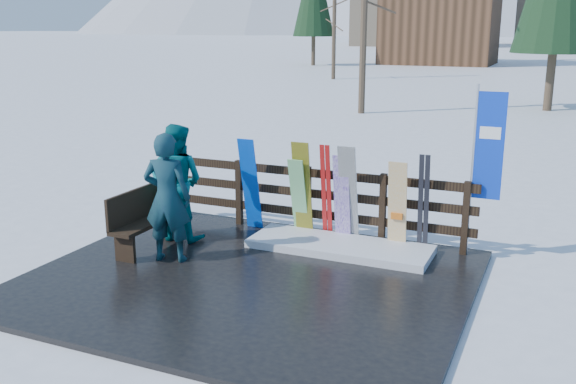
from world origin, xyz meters
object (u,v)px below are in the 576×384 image
at_px(snowboard_3, 342,199).
at_px(snowboard_2, 302,190).
at_px(snowboard_5, 397,206).
at_px(snowboard_0, 250,184).
at_px(person_back, 176,182).
at_px(snowboard_4, 348,195).
at_px(bench, 144,217).
at_px(person_front, 167,198).
at_px(snowboard_1, 299,197).
at_px(rental_flag, 485,152).

bearing_deg(snowboard_3, snowboard_2, -180.00).
bearing_deg(snowboard_5, snowboard_0, -180.00).
bearing_deg(snowboard_5, person_back, -165.33).
bearing_deg(snowboard_4, person_back, -161.17).
distance_m(snowboard_2, snowboard_4, 0.79).
relative_size(snowboard_0, snowboard_4, 1.00).
xyz_separation_m(snowboard_3, snowboard_4, (0.11, -0.00, 0.08)).
bearing_deg(snowboard_4, snowboard_0, -180.00).
bearing_deg(bench, snowboard_2, 37.34).
xyz_separation_m(bench, person_front, (0.64, -0.27, 0.45)).
bearing_deg(snowboard_1, bench, -141.73).
height_order(snowboard_0, snowboard_5, snowboard_0).
relative_size(snowboard_1, snowboard_3, 0.93).
relative_size(snowboard_4, rental_flag, 0.63).
distance_m(snowboard_0, person_front, 1.88).
bearing_deg(rental_flag, snowboard_1, -174.64).
distance_m(bench, person_back, 0.81).
xyz_separation_m(snowboard_1, snowboard_2, (0.07, -0.00, 0.14)).
bearing_deg(snowboard_4, person_front, -140.28).
bearing_deg(snowboard_2, bench, -142.66).
bearing_deg(person_front, snowboard_1, -140.19).
relative_size(snowboard_4, person_front, 0.85).
bearing_deg(snowboard_1, snowboard_2, -0.00).
bearing_deg(rental_flag, snowboard_4, -172.37).
height_order(snowboard_1, rental_flag, rental_flag).
xyz_separation_m(snowboard_3, person_back, (-2.53, -0.90, 0.23)).
xyz_separation_m(person_front, person_back, (-0.45, 0.92, -0.01)).
distance_m(snowboard_5, rental_flag, 1.53).
height_order(snowboard_2, snowboard_3, snowboard_2).
xyz_separation_m(bench, snowboard_0, (1.08, 1.55, 0.29)).
bearing_deg(person_front, snowboard_2, -141.53).
distance_m(bench, snowboard_0, 1.91).
distance_m(snowboard_1, person_front, 2.28).
bearing_deg(snowboard_0, person_front, -103.51).
xyz_separation_m(rental_flag, person_front, (-4.21, -2.09, -0.64)).
height_order(snowboard_0, snowboard_2, snowboard_2).
distance_m(snowboard_1, snowboard_4, 0.87).
distance_m(snowboard_0, snowboard_5, 2.56).
distance_m(rental_flag, person_back, 4.84).
bearing_deg(snowboard_4, snowboard_2, -180.00).
distance_m(snowboard_4, rental_flag, 2.18).
bearing_deg(snowboard_0, snowboard_1, 0.00).
bearing_deg(snowboard_1, rental_flag, 5.36).
relative_size(snowboard_1, snowboard_5, 0.96).
bearing_deg(snowboard_2, snowboard_0, 180.00).
relative_size(rental_flag, person_back, 1.36).
xyz_separation_m(snowboard_0, snowboard_2, (0.96, 0.00, 0.01)).
bearing_deg(snowboard_3, rental_flag, 7.24).
distance_m(snowboard_3, person_back, 2.70).
distance_m(snowboard_0, person_back, 1.27).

